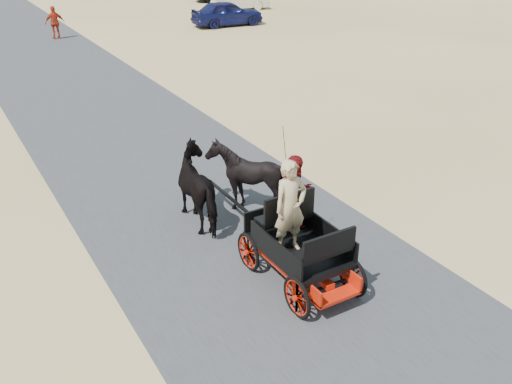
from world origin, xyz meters
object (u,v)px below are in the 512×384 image
horse_left (203,187)px  car_b (240,0)px  pedestrian (55,23)px  horse_right (246,177)px  carriage (299,264)px  car_a (227,13)px

horse_left → car_b: (15.23, 25.66, -0.20)m
pedestrian → car_b: pedestrian is taller
horse_left → horse_right: (1.10, 0.00, 0.00)m
carriage → horse_left: horse_left is taller
carriage → horse_right: 3.09m
carriage → car_b: size_ratio=0.61×
car_a → car_b: 5.99m
carriage → car_a: 26.30m
carriage → horse_left: (-0.55, 3.00, 0.49)m
carriage → horse_left: size_ratio=1.20×
car_a → car_b: size_ratio=1.09×
pedestrian → car_a: size_ratio=0.40×
horse_left → pedestrian: pedestrian is taller
carriage → car_a: bearing=65.0°
car_a → carriage: bearing=159.9°
horse_left → car_a: bearing=-119.3°
horse_left → carriage: bearing=100.4°
horse_left → pedestrian: 22.21m
car_b → car_a: bearing=156.1°
horse_left → pedestrian: bearing=-94.9°
carriage → car_a: (11.12, 23.83, 0.37)m
car_b → pedestrian: bearing=117.4°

